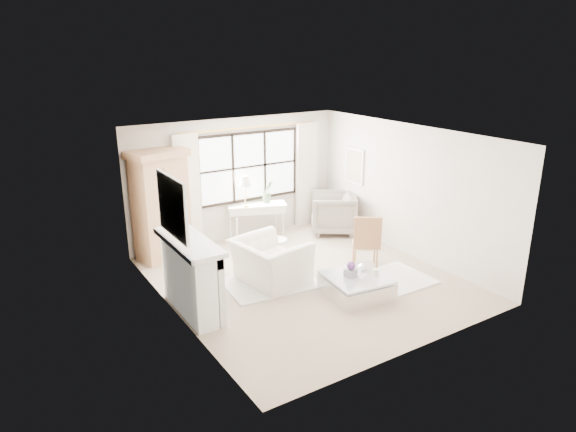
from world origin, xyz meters
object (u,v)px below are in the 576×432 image
armoire (161,204)px  console_table (257,221)px  club_armchair (270,262)px  coffee_table (356,286)px

armoire → console_table: armoire is taller
armoire → console_table: bearing=-15.8°
console_table → club_armchair: bearing=-92.5°
armoire → club_armchair: armoire is taller
console_table → club_armchair: (-0.94, -2.16, 0.01)m
armoire → coffee_table: bearing=-72.1°
club_armchair → coffee_table: 1.63m
armoire → coffee_table: size_ratio=2.03×
club_armchair → armoire: bearing=20.2°
console_table → coffee_table: 3.45m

